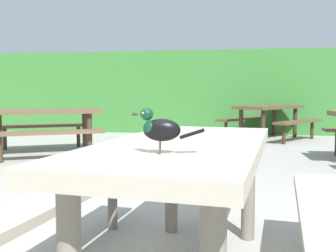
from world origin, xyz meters
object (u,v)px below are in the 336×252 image
bird_grackle (159,128)px  picnic_table_foreground (185,176)px  picnic_table_mid_left (44,120)px  picnic_table_mid_right (269,114)px

bird_grackle → picnic_table_foreground: bearing=84.0°
picnic_table_mid_left → bird_grackle: bearing=-58.4°
bird_grackle → picnic_table_mid_left: bird_grackle is taller
picnic_table_foreground → bird_grackle: (-0.05, -0.46, 0.29)m
bird_grackle → picnic_table_mid_left: 5.33m
bird_grackle → picnic_table_mid_right: size_ratio=0.12×
picnic_table_foreground → picnic_table_mid_right: bearing=81.6°
picnic_table_mid_left → picnic_table_mid_right: size_ratio=0.98×
picnic_table_foreground → picnic_table_mid_right: same height
picnic_table_foreground → picnic_table_mid_left: (-2.84, 4.07, 0.00)m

